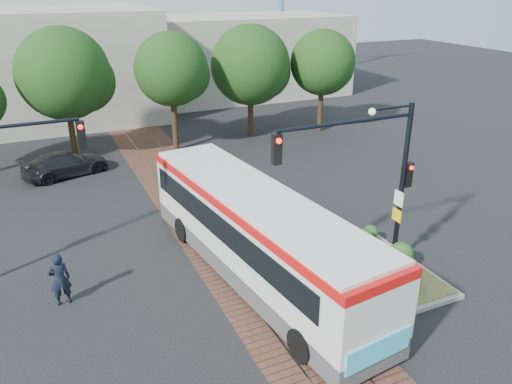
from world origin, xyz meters
TOP-DOWN VIEW (x-y plane):
  - ground at (0.00, 0.00)m, footprint 120.00×120.00m
  - trackbed at (0.00, 4.00)m, footprint 3.60×40.00m
  - tree_row at (1.21, 16.42)m, footprint 26.40×5.60m
  - warehouses at (-0.53, 28.75)m, footprint 40.00×13.00m
  - city_bus at (0.07, 0.65)m, footprint 4.05×12.42m
  - traffic_island at (4.82, -0.90)m, footprint 2.20×5.20m
  - signal_pole_main at (3.86, -0.81)m, footprint 5.49×0.46m
  - officer at (-6.47, 1.75)m, footprint 0.72×0.50m
  - parked_car at (-5.26, 14.16)m, footprint 4.92×3.11m

SIDE VIEW (x-z plane):
  - ground at x=0.00m, z-range 0.00..0.00m
  - trackbed at x=0.00m, z-range 0.00..0.02m
  - traffic_island at x=4.82m, z-range -0.24..0.89m
  - parked_car at x=-5.26m, z-range 0.00..1.33m
  - officer at x=-6.47m, z-range 0.00..1.88m
  - city_bus at x=0.07m, z-range 0.19..3.45m
  - warehouses at x=-0.53m, z-range -0.19..7.81m
  - signal_pole_main at x=3.86m, z-range 1.16..7.16m
  - tree_row at x=1.21m, z-range 1.01..8.69m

